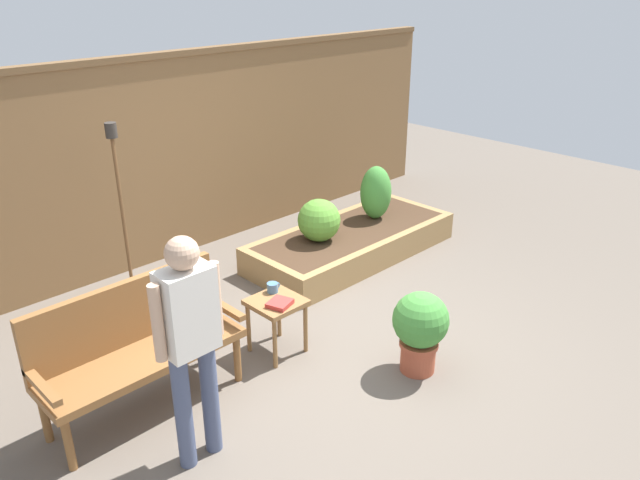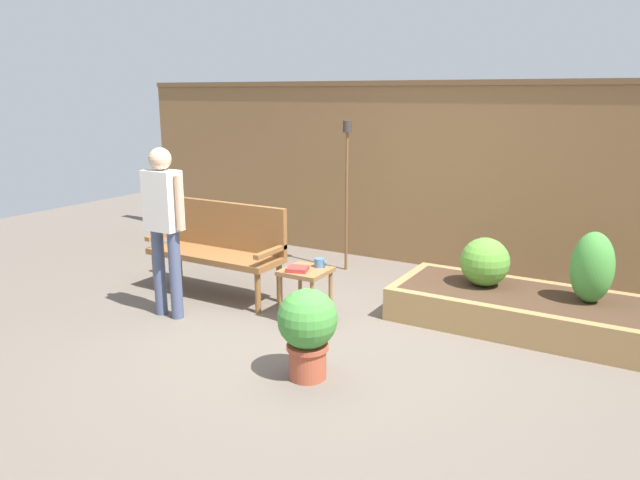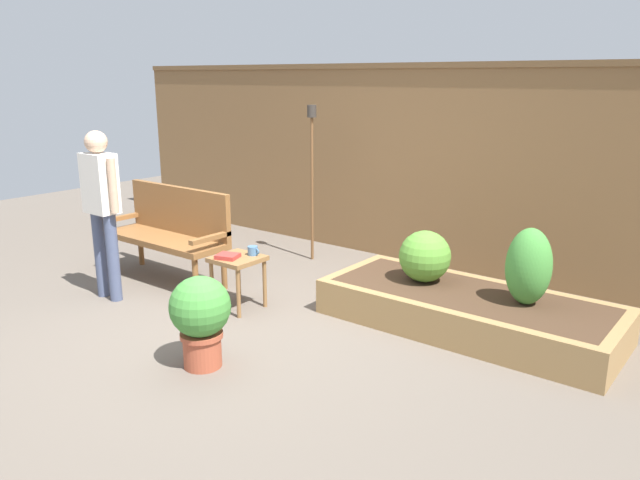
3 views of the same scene
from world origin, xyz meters
name	(u,v)px [view 1 (image 1 of 3)]	position (x,y,z in m)	size (l,w,h in m)	color
ground_plane	(332,352)	(0.00, 0.00, 0.00)	(14.00, 14.00, 0.00)	#60564C
fence_back	(153,161)	(0.00, 2.60, 1.09)	(8.40, 0.14, 2.16)	brown
garden_bench	(135,339)	(-1.44, 0.53, 0.54)	(1.44, 0.48, 0.94)	brown
side_table	(276,309)	(-0.31, 0.34, 0.40)	(0.40, 0.40, 0.48)	olive
cup_on_table	(273,288)	(-0.23, 0.46, 0.52)	(0.12, 0.09, 0.08)	teal
book_on_table	(280,303)	(-0.34, 0.25, 0.50)	(0.18, 0.16, 0.04)	#B2332D
potted_boxwood	(420,327)	(0.31, -0.64, 0.39)	(0.44, 0.44, 0.67)	#A84C33
raised_planter_bed	(352,242)	(1.51, 1.18, 0.15)	(2.40, 1.00, 0.30)	#997547
shrub_near_bench	(319,220)	(1.06, 1.23, 0.52)	(0.45, 0.45, 0.45)	brown
shrub_far_corner	(376,193)	(1.96, 1.23, 0.60)	(0.35, 0.35, 0.61)	brown
tiki_torch	(118,184)	(-0.73, 1.93, 1.18)	(0.10, 0.10, 1.72)	brown
person_by_bench	(190,334)	(-1.45, -0.23, 0.93)	(0.47, 0.20, 1.56)	#475170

